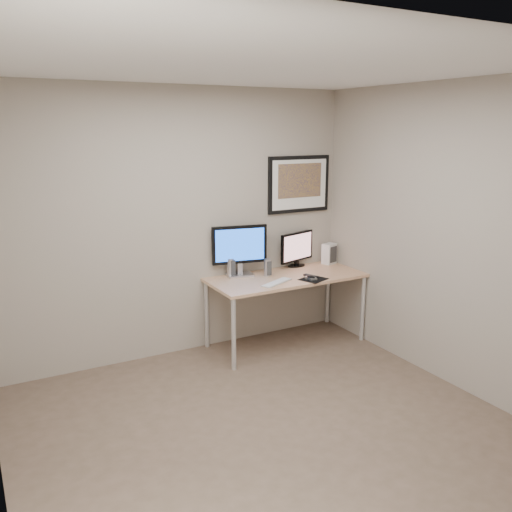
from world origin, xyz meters
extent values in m
plane|color=#4E3F31|center=(0.00, 0.00, 0.00)|extent=(3.60, 3.60, 0.00)
plane|color=white|center=(0.00, 0.00, 2.60)|extent=(3.60, 3.60, 0.00)
plane|color=gray|center=(0.00, 1.70, 1.30)|extent=(3.60, 0.00, 3.60)
plane|color=gray|center=(1.80, 0.00, 1.30)|extent=(0.00, 3.40, 3.40)
cube|color=#9A6A4A|center=(1.00, 1.35, 0.71)|extent=(1.60, 0.70, 0.03)
cylinder|color=silver|center=(0.24, 1.04, 0.35)|extent=(0.04, 0.04, 0.70)
cylinder|color=silver|center=(0.24, 1.66, 0.35)|extent=(0.04, 0.04, 0.70)
cylinder|color=silver|center=(1.76, 1.04, 0.35)|extent=(0.04, 0.04, 0.70)
cylinder|color=silver|center=(1.76, 1.66, 0.35)|extent=(0.04, 0.04, 0.70)
cube|color=black|center=(1.35, 1.68, 1.62)|extent=(0.75, 0.03, 0.60)
cube|color=silver|center=(1.35, 1.67, 1.62)|extent=(0.67, 0.00, 0.52)
cube|color=gold|center=(1.35, 1.66, 1.66)|extent=(0.54, 0.00, 0.36)
cube|color=#B7B6BC|center=(0.59, 1.60, 0.74)|extent=(0.29, 0.23, 0.02)
cube|color=#B7B6BC|center=(0.59, 1.60, 0.81)|extent=(0.06, 0.05, 0.11)
cube|color=black|center=(0.59, 1.60, 1.06)|extent=(0.57, 0.14, 0.39)
cube|color=blue|center=(0.59, 1.58, 1.06)|extent=(0.50, 0.10, 0.33)
cube|color=black|center=(1.31, 1.63, 0.74)|extent=(0.23, 0.17, 0.02)
cube|color=black|center=(1.31, 1.63, 0.77)|extent=(0.06, 0.05, 0.05)
cube|color=black|center=(1.31, 1.63, 0.95)|extent=(0.47, 0.16, 0.32)
cube|color=tan|center=(1.31, 1.62, 0.95)|extent=(0.42, 0.13, 0.27)
cylinder|color=#B7B6BC|center=(0.49, 1.61, 0.83)|extent=(0.09, 0.09, 0.19)
cylinder|color=#B7B6BC|center=(0.83, 1.45, 0.82)|extent=(0.07, 0.07, 0.18)
cube|color=silver|center=(0.78, 1.18, 0.74)|extent=(0.40, 0.26, 0.01)
cube|color=black|center=(1.18, 1.12, 0.73)|extent=(0.31, 0.29, 0.00)
ellipsoid|color=black|center=(1.15, 1.12, 0.75)|extent=(0.07, 0.12, 0.04)
cube|color=black|center=(1.21, 1.21, 0.74)|extent=(0.09, 0.17, 0.02)
cube|color=silver|center=(1.69, 1.57, 0.84)|extent=(0.17, 0.15, 0.23)
camera|label=1|loc=(-1.83, -3.18, 2.22)|focal=38.00mm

